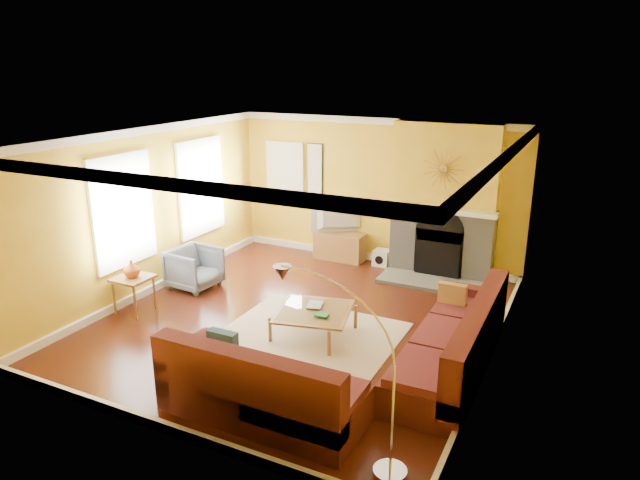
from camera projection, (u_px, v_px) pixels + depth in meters
The scene contains 27 objects.
floor at pixel (300, 321), 8.44m from camera, with size 5.50×6.00×0.02m, color #572112.
ceiling at pixel (298, 136), 7.63m from camera, with size 5.50×6.00×0.02m, color white.
wall_back at pixel (376, 191), 10.61m from camera, with size 5.50×0.02×2.70m, color gold.
wall_front at pixel (151, 314), 5.46m from camera, with size 5.50×0.02×2.70m, color gold.
wall_left at pixel (149, 211), 9.20m from camera, with size 0.02×6.00×2.70m, color gold.
wall_right at pixel (501, 262), 6.87m from camera, with size 0.02×6.00×2.70m, color gold.
baseboard at pixel (300, 316), 8.42m from camera, with size 5.50×6.00×0.12m, color white, non-canonical shape.
crown_molding at pixel (298, 141), 7.65m from camera, with size 5.50×6.00×0.12m, color white, non-canonical shape.
window_left_near at pixel (200, 187), 10.25m from camera, with size 0.06×1.22×1.72m, color white.
window_left_far at pixel (122, 211), 8.62m from camera, with size 0.06×1.22×1.72m, color white.
window_back at pixel (285, 173), 11.31m from camera, with size 0.82×0.06×1.22m, color white.
wall_art at pixel (315, 173), 11.03m from camera, with size 0.34×0.04×1.14m, color white.
fireplace at pixel (444, 201), 9.86m from camera, with size 1.80×0.40×2.70m, color gray, non-canonical shape.
mantel at pixel (440, 210), 9.69m from camera, with size 1.92×0.22×0.08m, color white.
hearth at pixel (431, 283), 9.79m from camera, with size 1.80×0.70×0.06m, color gray.
sunburst at pixel (443, 169), 9.49m from camera, with size 0.70×0.04×0.70m, color olive, non-canonical shape.
rug at pixel (312, 333), 8.03m from camera, with size 2.40×1.80×0.02m, color beige.
sectional_sofa at pixel (353, 332), 7.07m from camera, with size 3.10×3.70×0.90m, color #581F1C, non-canonical shape.
coffee_table at pixel (314, 323), 7.91m from camera, with size 0.98×0.98×0.39m, color white, non-canonical shape.
media_console at pixel (340, 246), 10.97m from camera, with size 0.96×0.43×0.53m, color olive.
tv at pixel (340, 217), 10.79m from camera, with size 1.11×0.15×0.64m, color black.
subwoofer at pixel (382, 258), 10.67m from camera, with size 0.29×0.29×0.29m, color white.
armchair at pixel (194, 268), 9.56m from camera, with size 0.74×0.76×0.69m, color slate.
side_table at pixel (134, 295), 8.64m from camera, with size 0.52×0.52×0.57m, color olive, non-canonical shape.
vase at pixel (132, 269), 8.51m from camera, with size 0.25×0.25×0.26m, color #D46017.
book at pixel (308, 304), 8.00m from camera, with size 0.20×0.28×0.03m, color white.
arc_lamp at pixel (341, 373), 5.22m from camera, with size 1.22×0.36×1.88m, color silver, non-canonical shape.
Camera 1 is at (3.65, -6.78, 3.67)m, focal length 32.00 mm.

